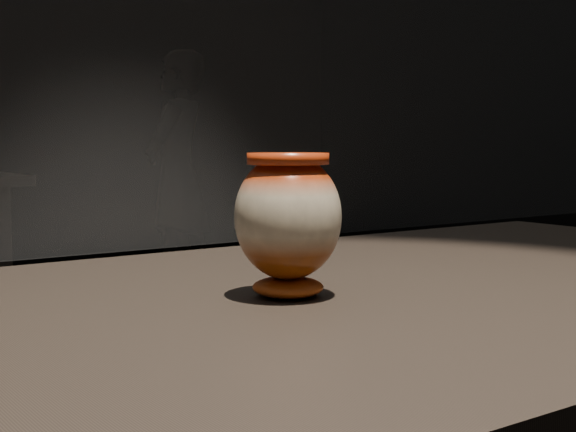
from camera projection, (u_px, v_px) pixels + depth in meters
name	position (u px, v px, depth m)	size (l,w,h in m)	color
main_vase	(288.00, 219.00, 0.87)	(0.14, 0.14, 0.16)	#82360B
visitor	(177.00, 174.00, 5.47)	(0.61, 0.40, 1.68)	black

